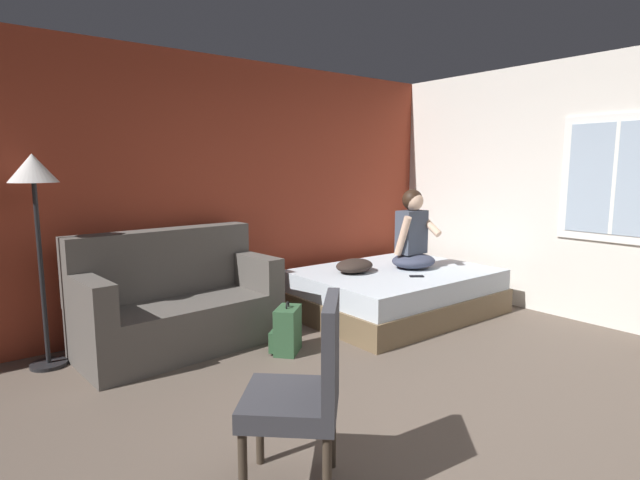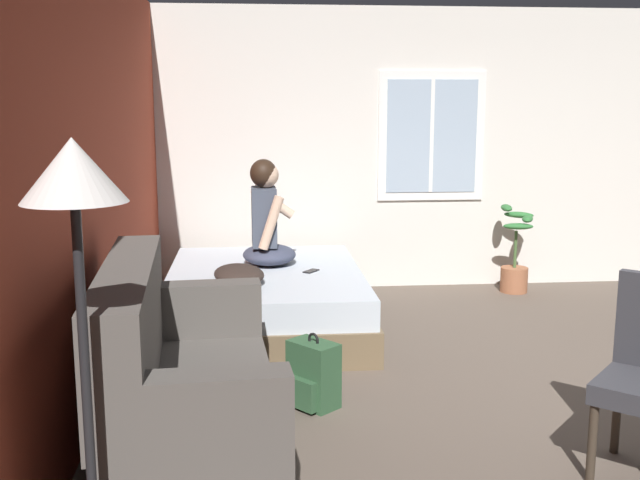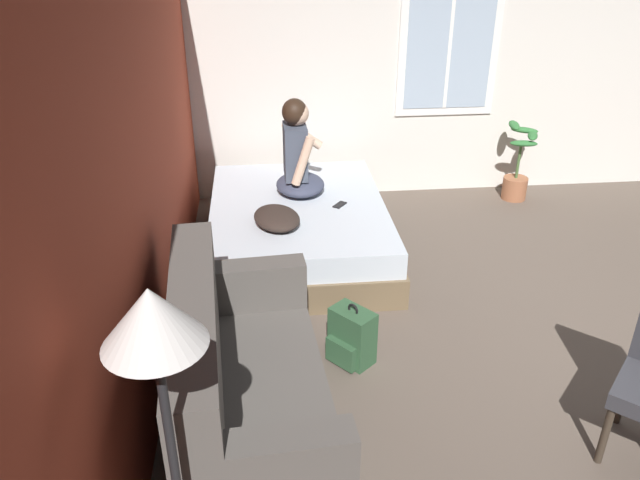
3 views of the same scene
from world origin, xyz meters
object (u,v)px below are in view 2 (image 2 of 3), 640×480
Objects in this scene: person_seated at (267,222)px; floor_lamp at (76,217)px; cell_phone at (311,271)px; potted_plant at (515,261)px; bed at (265,300)px; backpack at (312,375)px; throw_pillow at (239,274)px; couch at (178,391)px.

person_seated is 0.51× the size of floor_lamp.
cell_phone is 2.31m from potted_plant.
floor_lamp reaches higher than person_seated.
person_seated reaches higher than potted_plant.
floor_lamp is at bearing 143.98° from potted_plant.
cell_phone is at bearing -101.07° from bed.
backpack is 0.54× the size of potted_plant.
bed is 0.65m from person_seated.
throw_pillow reaches higher than cell_phone.
couch reaches higher than bed.
bed is 1.23× the size of floor_lamp.
backpack is at bearing -56.24° from cell_phone.
backpack is at bearing -172.98° from person_seated.
backpack is (-1.61, -0.25, -0.04)m from bed.
couch is 2.38m from cell_phone.
potted_plant is (4.27, -3.11, -1.13)m from floor_lamp.
floor_lamp is (-2.88, 0.49, 0.88)m from throw_pillow.
potted_plant reaches higher than throw_pillow.
person_seated reaches higher than cell_phone.
potted_plant is at bearing -40.03° from backpack.
couch is 1.03× the size of floor_lamp.
throw_pillow is 2.98m from potted_plant.
person_seated is 1.03× the size of potted_plant.
floor_lamp reaches higher than couch.
backpack is at bearing -171.09° from bed.
potted_plant is (1.04, -2.05, -0.18)m from cell_phone.
floor_lamp is (-1.69, 0.94, 1.24)m from backpack.
floor_lamp is at bearing 168.10° from couch.
cell_phone reaches higher than backpack.
floor_lamp is at bearing 168.69° from person_seated.
floor_lamp is (-3.23, 1.05, 0.94)m from cell_phone.
bed is 14.54× the size of cell_phone.
bed is 0.45m from cell_phone.
person_seated is 1.82× the size of throw_pillow.
couch is (-2.30, 0.47, 0.16)m from bed.
potted_plant is (0.97, -2.42, 0.07)m from bed.
floor_lamp is at bearing 170.41° from throw_pillow.
couch is at bearing 171.66° from throw_pillow.
bed is 0.56m from throw_pillow.
person_seated is at bearing 106.82° from potted_plant.
throw_pillow reaches higher than bed.
potted_plant reaches higher than backpack.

